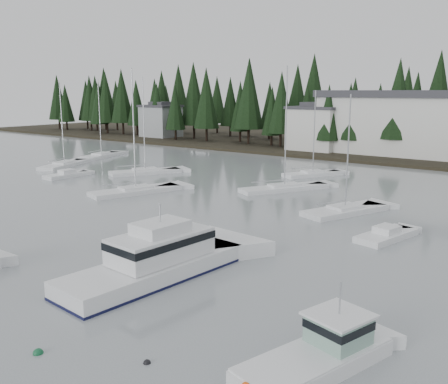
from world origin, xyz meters
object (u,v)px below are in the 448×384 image
at_px(sailboat_1, 284,190).
at_px(sailboat_11, 145,173).
at_px(sailboat_10, 65,166).
at_px(runabout_1, 386,237).
at_px(house_west, 316,127).
at_px(sailboat_2, 345,212).
at_px(sailboat_7, 313,175).
at_px(house_far_west, 161,120).
at_px(runabout_0, 67,176).
at_px(cabin_cruiser_center, 156,265).
at_px(sailboat_4, 102,157).
at_px(lobster_boat_teal, 320,356).
at_px(sailboat_5, 136,192).
at_px(harbor_inn, 404,124).

bearing_deg(sailboat_1, sailboat_11, 122.10).
height_order(sailboat_10, runabout_1, sailboat_10).
height_order(house_west, sailboat_1, sailboat_1).
relative_size(sailboat_2, runabout_1, 1.87).
distance_m(sailboat_7, runabout_1, 29.19).
height_order(house_far_west, sailboat_2, sailboat_2).
distance_m(sailboat_10, runabout_0, 10.38).
xyz_separation_m(sailboat_2, sailboat_10, (-46.53, 1.77, 0.01)).
distance_m(house_far_west, runabout_0, 54.76).
relative_size(house_far_west, runabout_1, 1.37).
bearing_deg(cabin_cruiser_center, sailboat_4, 58.54).
xyz_separation_m(sailboat_11, runabout_0, (-6.22, -8.31, 0.06)).
bearing_deg(sailboat_10, house_west, -52.30).
relative_size(lobster_boat_teal, sailboat_1, 0.52).
bearing_deg(house_far_west, sailboat_2, -32.78).
bearing_deg(sailboat_4, runabout_0, -157.39).
xyz_separation_m(house_west, cabin_cruiser_center, (21.94, -63.22, -3.85)).
xyz_separation_m(house_far_west, cabin_cruiser_center, (63.94, -65.22, -3.60)).
xyz_separation_m(sailboat_5, sailboat_10, (-23.84, 7.32, -0.00)).
bearing_deg(harbor_inn, sailboat_11, -119.44).
height_order(house_west, house_far_west, house_west).
distance_m(house_west, sailboat_1, 37.72).
distance_m(harbor_inn, sailboat_5, 51.69).
bearing_deg(house_west, sailboat_4, -132.64).
bearing_deg(runabout_0, sailboat_2, -83.36).
bearing_deg(runabout_0, sailboat_7, -50.11).
bearing_deg(sailboat_4, lobster_boat_teal, -137.75).
height_order(cabin_cruiser_center, sailboat_5, sailboat_5).
bearing_deg(sailboat_10, cabin_cruiser_center, -141.37).
bearing_deg(sailboat_1, harbor_inn, 26.44).
bearing_deg(sailboat_7, house_west, 54.33).
relative_size(sailboat_4, runabout_0, 2.24).
bearing_deg(sailboat_11, lobster_boat_teal, -98.01).
bearing_deg(sailboat_10, sailboat_2, -114.73).
distance_m(sailboat_5, sailboat_11, 13.38).
xyz_separation_m(house_far_west, runabout_0, (28.46, -46.59, -4.27)).
height_order(harbor_inn, sailboat_1, sailboat_1).
bearing_deg(runabout_1, harbor_inn, 28.80).
height_order(harbor_inn, runabout_0, harbor_inn).
height_order(sailboat_2, sailboat_10, sailboat_10).
bearing_deg(sailboat_7, harbor_inn, 21.16).
distance_m(sailboat_1, sailboat_2, 11.83).
height_order(house_far_west, runabout_0, house_far_west).
xyz_separation_m(harbor_inn, sailboat_1, (-0.94, -38.02, -5.70)).
distance_m(sailboat_4, sailboat_7, 38.65).
relative_size(lobster_boat_teal, sailboat_4, 0.55).
xyz_separation_m(house_west, sailboat_5, (1.60, -46.24, -4.59)).
xyz_separation_m(lobster_boat_teal, sailboat_1, (-20.61, 31.69, -0.40)).
bearing_deg(cabin_cruiser_center, sailboat_11, 51.57).
xyz_separation_m(sailboat_10, runabout_0, (8.70, -5.67, 0.07)).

